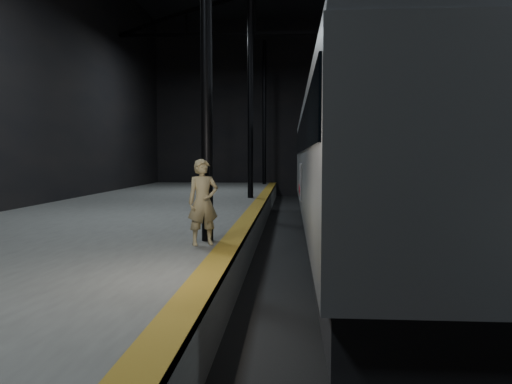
# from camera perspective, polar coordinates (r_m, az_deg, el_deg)

# --- Properties ---
(ground) EXTENTS (44.00, 44.00, 0.00)m
(ground) POSITION_cam_1_polar(r_m,az_deg,el_deg) (15.52, 11.11, -6.82)
(ground) COLOR black
(ground) RESTS_ON ground
(platform_left) EXTENTS (9.00, 43.80, 1.00)m
(platform_left) POSITION_cam_1_polar(r_m,az_deg,el_deg) (16.31, -16.12, -4.60)
(platform_left) COLOR #4C4C4A
(platform_left) RESTS_ON ground
(tactile_strip) EXTENTS (0.50, 43.80, 0.01)m
(tactile_strip) POSITION_cam_1_polar(r_m,az_deg,el_deg) (15.31, -1.02, -3.09)
(tactile_strip) COLOR #896118
(tactile_strip) RESTS_ON platform_left
(track) EXTENTS (2.40, 43.00, 0.24)m
(track) POSITION_cam_1_polar(r_m,az_deg,el_deg) (15.51, 11.11, -6.57)
(track) COLOR #3F3328
(track) RESTS_ON ground
(train) EXTENTS (3.26, 21.84, 5.84)m
(train) POSITION_cam_1_polar(r_m,az_deg,el_deg) (16.39, 10.77, 5.20)
(train) COLOR #A1A5A9
(train) RESTS_ON ground
(woman) EXTENTS (0.80, 0.68, 1.86)m
(woman) POSITION_cam_1_polar(r_m,az_deg,el_deg) (10.79, -6.07, -1.16)
(woman) COLOR tan
(woman) RESTS_ON platform_left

